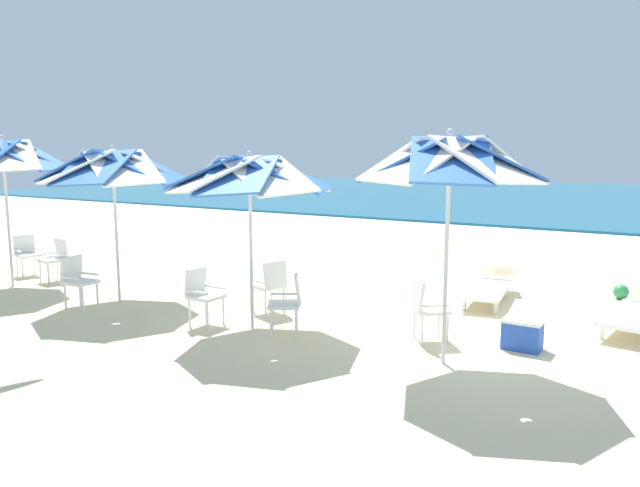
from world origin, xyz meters
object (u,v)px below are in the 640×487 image
at_px(plastic_chair_1, 289,301).
at_px(sun_lounger_1, 488,285).
at_px(plastic_chair_5, 27,252).
at_px(plastic_chair_3, 271,283).
at_px(beach_ball, 621,292).
at_px(beach_umbrella_0, 449,162).
at_px(plastic_chair_2, 203,292).
at_px(plastic_chair_4, 77,279).
at_px(plastic_chair_6, 55,257).
at_px(sun_lounger_0, 637,310).
at_px(beach_umbrella_1, 250,176).
at_px(cooler_box, 522,334).
at_px(beach_umbrella_3, 3,157).
at_px(plastic_chair_0, 426,306).
at_px(beach_umbrella_2, 113,168).

bearing_deg(plastic_chair_1, sun_lounger_1, 63.33).
bearing_deg(plastic_chair_1, plastic_chair_5, 175.98).
relative_size(plastic_chair_3, beach_ball, 3.27).
height_order(beach_umbrella_0, plastic_chair_2, beach_umbrella_0).
bearing_deg(plastic_chair_4, plastic_chair_6, 154.00).
xyz_separation_m(sun_lounger_0, beach_ball, (-0.40, 1.92, -0.15)).
bearing_deg(beach_ball, plastic_chair_3, -138.46).
relative_size(beach_umbrella_1, sun_lounger_0, 1.18).
relative_size(plastic_chair_6, cooler_box, 1.73).
bearing_deg(plastic_chair_4, plastic_chair_1, 9.38).
distance_m(plastic_chair_4, sun_lounger_0, 8.77).
distance_m(beach_umbrella_3, cooler_box, 9.76).
distance_m(sun_lounger_1, cooler_box, 2.66).
bearing_deg(plastic_chair_2, plastic_chair_6, 171.24).
bearing_deg(plastic_chair_0, sun_lounger_0, 42.97).
height_order(plastic_chair_2, beach_umbrella_2, beach_umbrella_2).
height_order(plastic_chair_6, beach_ball, plastic_chair_6).
relative_size(plastic_chair_0, plastic_chair_6, 1.00).
bearing_deg(plastic_chair_5, beach_ball, 21.97).
bearing_deg(cooler_box, beach_umbrella_3, -171.43).
bearing_deg(beach_umbrella_2, plastic_chair_1, -1.29).
bearing_deg(sun_lounger_0, beach_umbrella_0, -122.38).
distance_m(plastic_chair_1, plastic_chair_6, 6.14).
relative_size(plastic_chair_0, sun_lounger_1, 0.39).
relative_size(plastic_chair_0, plastic_chair_5, 1.00).
bearing_deg(beach_ball, plastic_chair_1, -127.19).
relative_size(plastic_chair_2, cooler_box, 1.73).
bearing_deg(beach_umbrella_1, plastic_chair_0, 17.63).
distance_m(plastic_chair_4, sun_lounger_1, 7.01).
xyz_separation_m(plastic_chair_2, sun_lounger_1, (3.16, 3.79, -0.22)).
bearing_deg(beach_umbrella_0, plastic_chair_1, -178.25).
bearing_deg(plastic_chair_4, beach_umbrella_1, 11.45).
distance_m(plastic_chair_1, sun_lounger_1, 3.95).
relative_size(beach_umbrella_0, plastic_chair_6, 3.27).
xyz_separation_m(beach_umbrella_0, beach_umbrella_3, (-8.71, -0.34, 0.05)).
bearing_deg(beach_umbrella_0, plastic_chair_4, -173.42).
xyz_separation_m(plastic_chair_3, plastic_chair_6, (-5.20, -0.33, 0.00)).
height_order(plastic_chair_1, beach_ball, plastic_chair_1).
relative_size(plastic_chair_0, cooler_box, 1.73).
xyz_separation_m(beach_umbrella_0, beach_umbrella_1, (-2.94, -0.06, -0.21)).
distance_m(sun_lounger_0, sun_lounger_1, 2.41).
xyz_separation_m(plastic_chair_5, sun_lounger_1, (8.96, 3.02, -0.22)).
bearing_deg(plastic_chair_5, beach_umbrella_0, -2.64).
relative_size(beach_umbrella_1, plastic_chair_4, 2.99).
height_order(plastic_chair_5, sun_lounger_1, plastic_chair_5).
relative_size(beach_umbrella_3, sun_lounger_1, 1.31).
height_order(beach_umbrella_0, sun_lounger_1, beach_umbrella_0).
bearing_deg(plastic_chair_0, beach_umbrella_0, -53.57).
height_order(beach_umbrella_0, plastic_chair_4, beach_umbrella_0).
bearing_deg(plastic_chair_4, beach_ball, 36.17).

